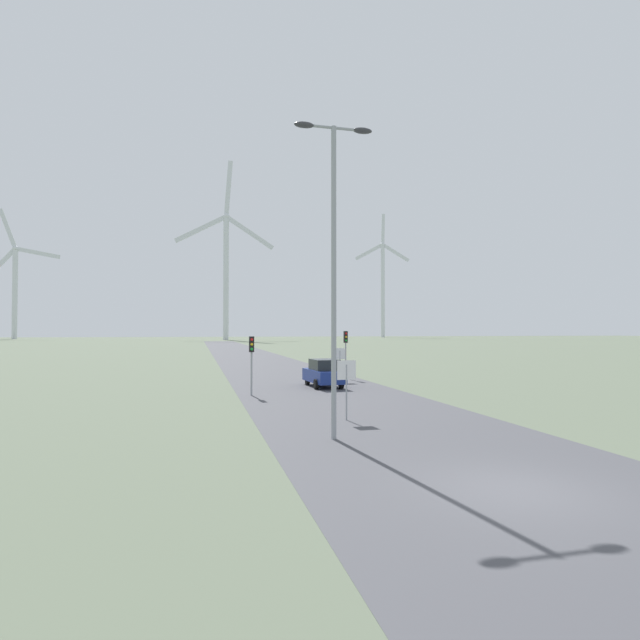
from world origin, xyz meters
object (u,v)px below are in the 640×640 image
(traffic_light_post_near_left, at_px, (252,352))
(wind_turbine_center, at_px, (383,282))
(traffic_light_post_near_right, at_px, (346,344))
(wind_turbine_left, at_px, (226,263))
(stop_sign_far, at_px, (340,358))
(stop_sign_near, at_px, (346,378))
(car_approaching, at_px, (324,373))
(wind_turbine_far_left, at_px, (15,282))
(streetlamp, at_px, (334,245))

(traffic_light_post_near_left, height_order, wind_turbine_center, wind_turbine_center)
(traffic_light_post_near_right, relative_size, wind_turbine_left, 0.05)
(stop_sign_far, relative_size, wind_turbine_left, 0.03)
(stop_sign_near, height_order, car_approaching, stop_sign_near)
(stop_sign_far, xyz_separation_m, wind_turbine_far_left, (-89.87, 215.14, 23.80))
(wind_turbine_far_left, bearing_deg, streetlamp, -70.15)
(traffic_light_post_near_left, bearing_deg, car_approaching, 32.07)
(traffic_light_post_near_left, xyz_separation_m, traffic_light_post_near_right, (8.11, 8.17, 0.22))
(streetlamp, xyz_separation_m, traffic_light_post_near_right, (6.58, 20.35, -3.98))
(traffic_light_post_near_right, bearing_deg, wind_turbine_left, 89.99)
(stop_sign_far, bearing_deg, streetlamp, -106.76)
(wind_turbine_far_left, bearing_deg, wind_turbine_center, 3.64)
(traffic_light_post_near_right, distance_m, wind_turbine_left, 168.98)
(traffic_light_post_near_right, xyz_separation_m, wind_turbine_center, (89.56, 224.70, 28.45))
(stop_sign_near, height_order, traffic_light_post_near_right, traffic_light_post_near_right)
(car_approaching, height_order, wind_turbine_center, wind_turbine_center)
(stop_sign_near, xyz_separation_m, wind_turbine_center, (94.67, 241.72, 29.42))
(car_approaching, height_order, wind_turbine_far_left, wind_turbine_far_left)
(car_approaching, bearing_deg, stop_sign_far, 56.99)
(stop_sign_far, xyz_separation_m, wind_turbine_left, (1.05, 168.53, 29.24))
(traffic_light_post_near_left, distance_m, wind_turbine_far_left, 237.47)
(stop_sign_near, xyz_separation_m, traffic_light_post_near_left, (-2.99, 8.85, 0.75))
(stop_sign_far, bearing_deg, car_approaching, -123.01)
(wind_turbine_center, bearing_deg, wind_turbine_left, -147.02)
(stop_sign_near, relative_size, wind_turbine_left, 0.03)
(streetlamp, relative_size, traffic_light_post_near_left, 3.21)
(streetlamp, xyz_separation_m, stop_sign_near, (1.46, 3.33, -4.95))
(stop_sign_near, relative_size, traffic_light_post_near_left, 0.73)
(wind_turbine_center, bearing_deg, stop_sign_far, -111.79)
(streetlamp, xyz_separation_m, stop_sign_far, (5.55, 18.42, -4.98))
(streetlamp, xyz_separation_m, car_approaching, (3.57, 15.38, -5.77))
(wind_turbine_far_left, height_order, wind_turbine_center, wind_turbine_center)
(traffic_light_post_near_left, height_order, traffic_light_post_near_right, traffic_light_post_near_right)
(stop_sign_far, bearing_deg, stop_sign_near, -105.14)
(streetlamp, bearing_deg, traffic_light_post_near_right, 72.09)
(stop_sign_near, xyz_separation_m, wind_turbine_far_left, (-85.79, 230.23, 23.77))
(traffic_light_post_near_left, relative_size, car_approaching, 0.80)
(traffic_light_post_near_right, bearing_deg, wind_turbine_center, 68.27)
(traffic_light_post_near_left, xyz_separation_m, wind_turbine_center, (97.66, 232.87, 28.67))
(traffic_light_post_near_left, xyz_separation_m, wind_turbine_left, (8.12, 174.77, 28.46))
(car_approaching, bearing_deg, stop_sign_near, -99.93)
(wind_turbine_far_left, xyz_separation_m, wind_turbine_left, (90.92, -46.60, 5.44))
(traffic_light_post_near_right, bearing_deg, traffic_light_post_near_left, -134.78)
(wind_turbine_far_left, xyz_separation_m, wind_turbine_center, (180.46, 11.49, 5.65))
(car_approaching, bearing_deg, traffic_light_post_near_left, -147.93)
(stop_sign_near, distance_m, wind_turbine_far_left, 246.84)
(stop_sign_far, height_order, wind_turbine_far_left, wind_turbine_far_left)
(wind_turbine_far_left, bearing_deg, stop_sign_near, -69.56)
(car_approaching, relative_size, wind_turbine_left, 0.06)
(streetlamp, height_order, wind_turbine_far_left, wind_turbine_far_left)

